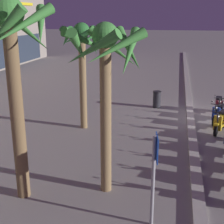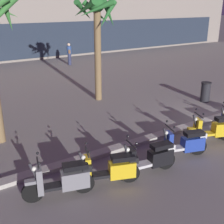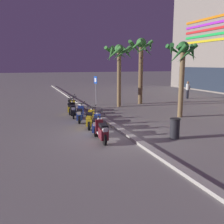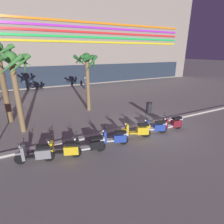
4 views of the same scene
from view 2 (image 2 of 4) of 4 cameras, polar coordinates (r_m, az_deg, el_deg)
name	(u,v)px [view 2 (image 2 of 4)]	position (r m, az deg, el deg)	size (l,w,h in m)	color
curb_strip	(216,118)	(12.72, 19.60, -1.07)	(60.00, 0.36, 0.12)	#ADA89E
scooter_grey_lead_nearest	(64,180)	(7.33, -9.26, -12.85)	(1.72, 0.75, 1.17)	black
scooter_yellow_gap_after_mid	(111,169)	(7.66, -0.16, -11.07)	(1.74, 0.84, 1.17)	black
scooter_black_mid_centre	(151,158)	(8.22, 7.64, -8.90)	(1.85, 0.63, 1.17)	black
scooter_blue_mid_front	(185,143)	(9.24, 14.01, -5.95)	(1.69, 0.77, 1.17)	black
scooter_yellow_far_back	(215,129)	(10.50, 19.34, -3.14)	(1.77, 0.88, 1.17)	black
palm_tree_by_mall_entrance	(97,23)	(13.84, -2.95, 16.84)	(2.03, 2.20, 4.78)	olive
pedestrian_window_shopping	(69,53)	(23.13, -8.30, 11.19)	(0.34, 0.46, 1.65)	#2D3351
litter_bin	(205,92)	(14.76, 17.69, 3.77)	(0.48, 0.48, 0.95)	#232328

